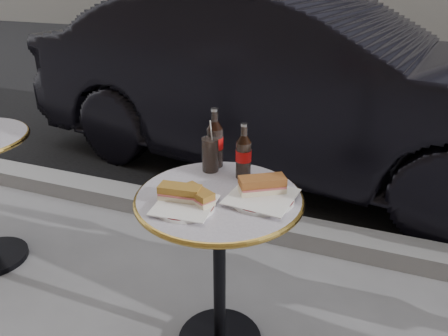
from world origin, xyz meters
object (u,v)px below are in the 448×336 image
(parked_car, at_px, (293,83))
(plate_right, at_px, (261,198))
(plate_left, at_px, (185,207))
(cola_bottle_right, at_px, (244,151))
(bistro_table, at_px, (219,276))
(cola_glass, at_px, (210,154))
(cola_bottle_left, at_px, (215,138))

(parked_car, bearing_deg, plate_right, -161.67)
(plate_left, height_order, cola_bottle_right, cola_bottle_right)
(plate_left, distance_m, parked_car, 2.06)
(parked_car, bearing_deg, cola_bottle_right, -164.75)
(bistro_table, bearing_deg, plate_left, -120.19)
(plate_left, xyz_separation_m, plate_right, (0.23, 0.15, 0.00))
(bistro_table, height_order, cola_glass, cola_glass)
(bistro_table, bearing_deg, cola_glass, 121.15)
(cola_bottle_left, distance_m, cola_glass, 0.07)
(cola_bottle_right, height_order, parked_car, parked_car)
(cola_glass, height_order, parked_car, parked_car)
(cola_bottle_right, bearing_deg, plate_right, -51.55)
(cola_bottle_left, height_order, cola_glass, cola_bottle_left)
(plate_left, relative_size, cola_bottle_right, 0.93)
(plate_left, distance_m, plate_right, 0.28)
(bistro_table, bearing_deg, parked_car, 94.84)
(cola_bottle_left, bearing_deg, plate_left, -84.36)
(cola_bottle_right, bearing_deg, cola_bottle_left, 157.17)
(cola_glass, bearing_deg, cola_bottle_right, -4.03)
(cola_glass, bearing_deg, cola_bottle_left, 90.28)
(plate_left, distance_m, cola_bottle_right, 0.34)
(plate_left, bearing_deg, cola_bottle_left, 95.64)
(bistro_table, xyz_separation_m, cola_bottle_left, (-0.11, 0.23, 0.49))
(plate_right, bearing_deg, cola_glass, 148.47)
(plate_left, bearing_deg, cola_glass, 96.50)
(plate_right, xyz_separation_m, cola_bottle_right, (-0.12, 0.15, 0.11))
(plate_right, xyz_separation_m, parked_car, (-0.32, 1.91, -0.05))
(bistro_table, xyz_separation_m, plate_right, (0.15, 0.02, 0.37))
(bistro_table, height_order, cola_bottle_left, cola_bottle_left)
(bistro_table, xyz_separation_m, plate_left, (-0.08, -0.13, 0.37))
(cola_bottle_left, relative_size, parked_car, 0.06)
(plate_right, bearing_deg, parked_car, 99.47)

